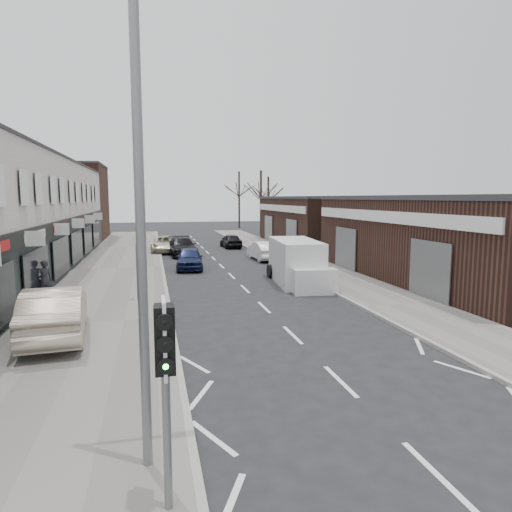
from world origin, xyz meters
TOP-DOWN VIEW (x-y plane):
  - ground at (0.00, 0.00)m, footprint 160.00×160.00m
  - pavement_left at (-6.75, 22.00)m, footprint 5.50×64.00m
  - pavement_right at (5.75, 22.00)m, footprint 3.50×64.00m
  - brick_block_far at (-13.50, 45.00)m, footprint 8.00×10.00m
  - right_unit_near at (12.50, 14.00)m, footprint 10.00×18.00m
  - right_unit_far at (12.50, 34.00)m, footprint 10.00×16.00m
  - tree_far_a at (9.00, 48.00)m, footprint 3.60×3.60m
  - tree_far_b at (11.50, 54.00)m, footprint 3.60×3.60m
  - tree_far_c at (8.50, 60.00)m, footprint 3.60×3.60m
  - traffic_light at (-4.40, -2.02)m, footprint 0.28×0.60m
  - street_lamp at (-4.53, -0.80)m, footprint 2.23×0.22m
  - warning_sign at (-5.16, 12.00)m, footprint 0.12×0.80m
  - white_van at (3.02, 14.86)m, footprint 2.58×6.19m
  - sedan_on_pavement at (-7.63, 7.10)m, footprint 2.28×5.22m
  - pedestrian at (-9.20, 13.11)m, footprint 0.76×0.65m
  - parked_car_left_a at (-2.20, 21.18)m, footprint 1.98×4.23m
  - parked_car_left_b at (-2.20, 28.23)m, footprint 2.30×5.09m
  - parked_car_left_c at (-3.40, 30.97)m, footprint 2.67×5.09m
  - parked_car_right_a at (3.50, 24.37)m, footprint 1.67×4.28m
  - parked_car_right_b at (2.58, 33.17)m, footprint 1.71×3.83m

SIDE VIEW (x-z plane):
  - ground at x=0.00m, z-range 0.00..0.00m
  - tree_far_a at x=9.00m, z-range -4.00..4.00m
  - tree_far_b at x=11.50m, z-range -3.75..3.75m
  - tree_far_c at x=8.50m, z-range -4.25..4.25m
  - pavement_left at x=-6.75m, z-range 0.00..0.12m
  - pavement_right at x=5.75m, z-range 0.00..0.12m
  - parked_car_right_b at x=2.58m, z-range 0.00..1.28m
  - parked_car_left_c at x=-3.40m, z-range 0.00..1.37m
  - parked_car_right_a at x=3.50m, z-range 0.00..1.39m
  - parked_car_left_a at x=-2.20m, z-range 0.00..1.40m
  - parked_car_left_b at x=-2.20m, z-range 0.00..1.45m
  - sedan_on_pavement at x=-7.63m, z-range 0.12..1.79m
  - pedestrian at x=-9.20m, z-range 0.12..1.89m
  - white_van at x=3.02m, z-range -0.06..2.28m
  - warning_sign at x=-5.16m, z-range 0.85..3.55m
  - right_unit_near at x=12.50m, z-range 0.00..4.50m
  - right_unit_far at x=12.50m, z-range 0.00..4.50m
  - traffic_light at x=-4.40m, z-range 0.86..3.96m
  - brick_block_far at x=-13.50m, z-range 0.00..8.00m
  - street_lamp at x=-4.53m, z-range 0.62..8.62m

